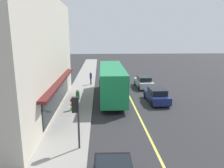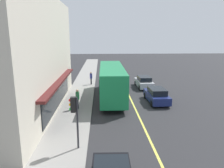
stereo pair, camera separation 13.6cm
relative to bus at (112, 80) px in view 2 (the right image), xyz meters
The scene contains 9 objects.
ground 3.17m from the bus, 123.55° to the right, with size 120.00×120.00×0.00m, color #28282B.
sidewalk 4.29m from the bus, 110.85° to the left, with size 80.00×3.11×0.15m, color gray.
lane_centre_stripe 3.17m from the bus, 123.55° to the right, with size 36.00×0.16×0.01m, color #D8D14C.
bus is the anchor object (origin of this frame).
traffic_light 11.42m from the bus, 166.17° to the left, with size 0.30×0.52×3.20m.
car_navy 5.07m from the bus, 111.60° to the right, with size 4.35×1.95×1.52m.
car_silver 6.67m from the bus, 43.66° to the right, with size 4.35×1.95×1.52m.
pedestrian_by_curb 6.84m from the bus, 22.01° to the left, with size 0.34×0.34×1.75m.
pedestrian_waiting 5.15m from the bus, 139.08° to the left, with size 0.34×0.34×1.85m.
Camera 2 is at (-21.70, 3.19, 6.82)m, focal length 34.60 mm.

